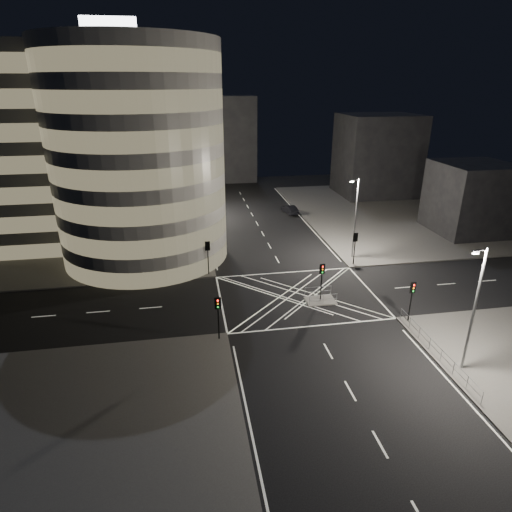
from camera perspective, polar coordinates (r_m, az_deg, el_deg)
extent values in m
plane|color=black|center=(45.08, 5.55, -5.33)|extent=(120.00, 120.00, 0.00)
cube|color=#4E4C49|center=(71.02, -23.93, 3.33)|extent=(42.00, 42.00, 0.15)
cube|color=#4E4C49|center=(79.43, 21.07, 5.63)|extent=(42.00, 42.00, 0.15)
cube|color=slate|center=(44.31, 8.56, -5.90)|extent=(3.00, 2.00, 0.15)
cylinder|color=gray|center=(53.35, -15.35, 12.70)|extent=(20.00, 20.00, 25.00)
cube|color=gray|center=(64.79, -23.65, 13.24)|extent=(20.00, 18.00, 25.00)
cube|color=white|center=(55.22, -19.07, 26.96)|extent=(6.00, 0.40, 2.00)
cube|color=black|center=(55.13, -18.94, 26.04)|extent=(6.40, 0.50, 0.50)
cube|color=gray|center=(81.81, -17.91, 14.45)|extent=(24.00, 16.00, 22.00)
cube|color=black|center=(87.72, 15.81, 12.82)|extent=(14.00, 12.00, 15.00)
cube|color=black|center=(69.90, 26.76, 6.94)|extent=(10.00, 10.00, 10.00)
cube|color=black|center=(97.44, -5.67, 15.20)|extent=(18.00, 8.00, 18.00)
cylinder|color=black|center=(51.07, -8.46, 0.40)|extent=(0.32, 0.32, 3.69)
ellipsoid|color=black|center=(49.99, -8.67, 3.77)|extent=(4.83, 4.83, 5.56)
cylinder|color=black|center=(56.69, -8.65, 2.63)|extent=(0.32, 0.32, 3.71)
ellipsoid|color=black|center=(55.78, -8.83, 5.49)|extent=(3.99, 3.99, 4.59)
cylinder|color=black|center=(62.42, -8.80, 4.33)|extent=(0.32, 0.32, 3.43)
ellipsoid|color=black|center=(61.60, -8.96, 6.92)|extent=(4.41, 4.41, 5.07)
cylinder|color=black|center=(68.15, -8.93, 5.89)|extent=(0.32, 0.32, 3.52)
ellipsoid|color=black|center=(67.32, -9.09, 8.55)|extent=(5.44, 5.44, 6.25)
cylinder|color=black|center=(73.95, -9.03, 7.14)|extent=(0.32, 0.32, 3.42)
ellipsoid|color=black|center=(73.28, -9.17, 9.25)|extent=(3.93, 3.93, 4.52)
cylinder|color=black|center=(49.21, -6.39, -0.79)|extent=(0.12, 0.12, 3.00)
cube|color=black|center=(48.48, -6.48, 1.33)|extent=(0.28, 0.22, 0.90)
cube|color=black|center=(48.48, -6.48, 1.33)|extent=(0.55, 0.04, 1.10)
cylinder|color=black|center=(37.08, -5.02, -8.94)|extent=(0.12, 0.12, 3.00)
cube|color=black|center=(36.11, -5.12, -6.29)|extent=(0.28, 0.22, 0.90)
cube|color=black|center=(36.11, -5.12, -6.29)|extent=(0.55, 0.04, 1.10)
cylinder|color=black|center=(52.97, 12.96, 0.47)|extent=(0.12, 0.12, 3.00)
cube|color=black|center=(52.29, 13.14, 2.45)|extent=(0.28, 0.22, 0.90)
cube|color=black|center=(52.29, 13.14, 2.45)|extent=(0.55, 0.04, 1.10)
cylinder|color=black|center=(41.94, 19.85, -6.36)|extent=(0.12, 0.12, 3.00)
cube|color=black|center=(41.08, 20.20, -3.97)|extent=(0.28, 0.22, 0.90)
cube|color=black|center=(41.08, 20.20, -3.97)|extent=(0.55, 0.04, 1.10)
cylinder|color=black|center=(43.60, 8.68, -4.07)|extent=(0.12, 0.12, 3.00)
cube|color=black|center=(42.78, 8.83, -1.73)|extent=(0.28, 0.22, 0.90)
cube|color=black|center=(42.78, 8.83, -1.73)|extent=(0.55, 0.04, 1.10)
cylinder|color=slate|center=(52.87, -7.67, 4.83)|extent=(0.20, 0.20, 10.00)
cylinder|color=slate|center=(51.65, -7.44, 10.00)|extent=(0.90, 0.10, 0.10)
cube|color=slate|center=(51.69, -6.93, 9.92)|extent=(0.50, 0.25, 0.18)
cube|color=white|center=(51.72, -6.92, 9.80)|extent=(0.42, 0.20, 0.05)
cylinder|color=slate|center=(70.26, -8.32, 9.15)|extent=(0.20, 0.20, 10.00)
cylinder|color=slate|center=(69.35, -8.16, 13.08)|extent=(0.90, 0.10, 0.10)
cube|color=slate|center=(69.38, -7.78, 13.02)|extent=(0.50, 0.25, 0.18)
cube|color=white|center=(69.40, -7.77, 12.93)|extent=(0.42, 0.20, 0.05)
cylinder|color=slate|center=(54.00, 13.11, 4.82)|extent=(0.20, 0.20, 10.00)
cylinder|color=slate|center=(52.62, 13.11, 9.84)|extent=(0.90, 0.10, 0.10)
cube|color=slate|center=(52.48, 12.64, 9.74)|extent=(0.50, 0.25, 0.18)
cube|color=white|center=(52.50, 12.63, 9.62)|extent=(0.42, 0.20, 0.05)
cylinder|color=slate|center=(35.51, 27.05, -6.55)|extent=(0.20, 0.20, 10.00)
cylinder|color=slate|center=(33.38, 27.86, 0.70)|extent=(0.90, 0.10, 0.10)
cube|color=slate|center=(33.15, 27.21, 0.50)|extent=(0.50, 0.25, 0.18)
cube|color=white|center=(33.18, 27.17, 0.32)|extent=(0.42, 0.20, 0.05)
cube|color=slate|center=(38.29, 22.80, -11.38)|extent=(0.06, 11.70, 1.10)
cube|color=slate|center=(43.27, 8.97, -5.72)|extent=(2.80, 0.06, 1.10)
cube|color=slate|center=(44.78, 8.26, -4.66)|extent=(2.80, 0.06, 1.10)
imported|color=black|center=(73.09, 4.54, 6.22)|extent=(2.24, 4.45, 1.40)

